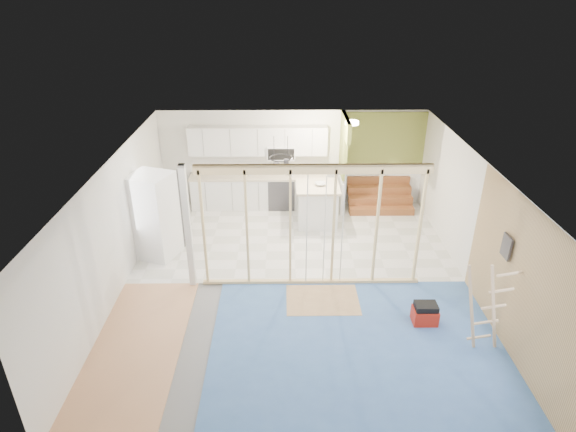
{
  "coord_description": "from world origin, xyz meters",
  "views": [
    {
      "loc": [
        -0.26,
        -8.24,
        5.61
      ],
      "look_at": [
        -0.16,
        0.6,
        1.25
      ],
      "focal_mm": 30.0,
      "sensor_mm": 36.0,
      "label": 1
    }
  ],
  "objects_px": {
    "island": "(317,205)",
    "toolbox": "(425,314)",
    "ladder": "(485,308)",
    "fridge": "(154,216)"
  },
  "relations": [
    {
      "from": "island",
      "to": "toolbox",
      "type": "distance_m",
      "value": 4.35
    },
    {
      "from": "island",
      "to": "ladder",
      "type": "bearing_deg",
      "value": -62.61
    },
    {
      "from": "ladder",
      "to": "toolbox",
      "type": "bearing_deg",
      "value": 139.25
    },
    {
      "from": "fridge",
      "to": "ladder",
      "type": "bearing_deg",
      "value": -7.1
    },
    {
      "from": "ladder",
      "to": "island",
      "type": "bearing_deg",
      "value": 119.26
    },
    {
      "from": "fridge",
      "to": "island",
      "type": "xyz_separation_m",
      "value": [
        3.67,
        1.5,
        -0.45
      ]
    },
    {
      "from": "island",
      "to": "toolbox",
      "type": "relative_size",
      "value": 2.44
    },
    {
      "from": "toolbox",
      "to": "ladder",
      "type": "relative_size",
      "value": 0.27
    },
    {
      "from": "fridge",
      "to": "island",
      "type": "height_order",
      "value": "fridge"
    },
    {
      "from": "island",
      "to": "fridge",
      "type": "bearing_deg",
      "value": -157.73
    }
  ]
}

